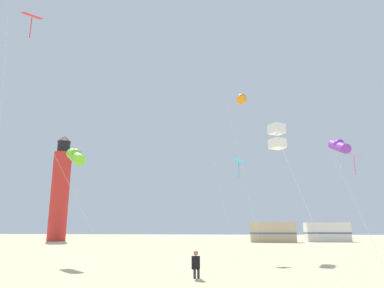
{
  "coord_description": "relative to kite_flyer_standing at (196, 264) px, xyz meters",
  "views": [
    {
      "loc": [
        2.87,
        -7.54,
        2.12
      ],
      "look_at": [
        1.14,
        9.72,
        6.18
      ],
      "focal_mm": 33.24,
      "sensor_mm": 36.0,
      "label": 1
    }
  ],
  "objects": [
    {
      "name": "kite_flyer_standing",
      "position": [
        0.0,
        0.0,
        0.0
      ],
      "size": [
        0.34,
        0.51,
        1.16
      ],
      "rotation": [
        0.0,
        0.0,
        3.14
      ],
      "color": "black",
      "rests_on": "ground"
    },
    {
      "name": "kite_tube_violet",
      "position": [
        9.2,
        9.46,
        7.02
      ],
      "size": [
        2.75,
        2.74,
        8.34
      ],
      "color": "silver",
      "rests_on": "ground"
    },
    {
      "name": "kite_diamond_cyan",
      "position": [
        2.14,
        8.98,
        5.81
      ],
      "size": [
        2.33,
        2.33,
        6.87
      ],
      "color": "silver",
      "rests_on": "ground"
    },
    {
      "name": "kite_diamond_rainbow",
      "position": [
        8.91,
        6.03,
        5.48
      ],
      "size": [
        1.84,
        1.84,
        6.51
      ],
      "color": "silver",
      "rests_on": "ground"
    },
    {
      "name": "kite_tube_lime",
      "position": [
        -8.43,
        6.27,
        6.02
      ],
      "size": [
        3.76,
        3.91,
        7.34
      ],
      "color": "silver",
      "rests_on": "ground"
    },
    {
      "name": "kite_tube_orange",
      "position": [
        2.78,
        13.71,
        12.28
      ],
      "size": [
        2.56,
        2.75,
        13.6
      ],
      "color": "silver",
      "rests_on": "ground"
    },
    {
      "name": "kite_box_white",
      "position": [
        3.72,
        0.6,
        5.58
      ],
      "size": [
        2.46,
        2.41,
        6.77
      ],
      "color": "silver",
      "rests_on": "ground"
    },
    {
      "name": "kite_diamond_scarlet",
      "position": [
        -8.18,
        -0.72,
        11.16
      ],
      "size": [
        1.76,
        1.76,
        12.6
      ],
      "color": "silver",
      "rests_on": "ground"
    },
    {
      "name": "lighthouse_distant",
      "position": [
        -25.22,
        38.83,
        7.22
      ],
      "size": [
        2.8,
        2.8,
        16.8
      ],
      "color": "red",
      "rests_on": "ground"
    },
    {
      "name": "rv_van_tan",
      "position": [
        7.74,
        38.01,
        0.78
      ],
      "size": [
        6.62,
        2.89,
        2.8
      ],
      "rotation": [
        0.0,
        0.0,
        -0.09
      ],
      "color": "#C6B28C",
      "rests_on": "ground"
    },
    {
      "name": "rv_van_white",
      "position": [
        16.06,
        40.92,
        0.78
      ],
      "size": [
        6.58,
        2.75,
        2.8
      ],
      "rotation": [
        0.0,
        0.0,
        0.06
      ],
      "color": "white",
      "rests_on": "ground"
    }
  ]
}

